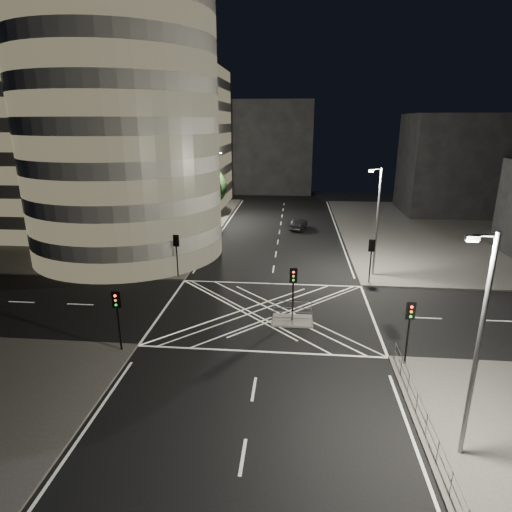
# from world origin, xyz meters

# --- Properties ---
(ground) EXTENTS (120.00, 120.00, 0.00)m
(ground) POSITION_xyz_m (0.00, 0.00, 0.00)
(ground) COLOR black
(ground) RESTS_ON ground
(sidewalk_far_left) EXTENTS (42.00, 42.00, 0.15)m
(sidewalk_far_left) POSITION_xyz_m (-29.00, 27.00, 0.07)
(sidewalk_far_left) COLOR #4C4A47
(sidewalk_far_left) RESTS_ON ground
(sidewalk_far_right) EXTENTS (42.00, 42.00, 0.15)m
(sidewalk_far_right) POSITION_xyz_m (29.00, 27.00, 0.07)
(sidewalk_far_right) COLOR #4C4A47
(sidewalk_far_right) RESTS_ON ground
(central_island) EXTENTS (3.00, 2.00, 0.15)m
(central_island) POSITION_xyz_m (2.00, -1.50, 0.07)
(central_island) COLOR slate
(central_island) RESTS_ON ground
(office_tower_curved) EXTENTS (30.00, 29.00, 27.20)m
(office_tower_curved) POSITION_xyz_m (-20.74, 18.74, 12.65)
(office_tower_curved) COLOR #989690
(office_tower_curved) RESTS_ON sidewalk_far_left
(office_block_rear) EXTENTS (24.00, 16.00, 22.00)m
(office_block_rear) POSITION_xyz_m (-22.00, 42.00, 11.15)
(office_block_rear) COLOR #989690
(office_block_rear) RESTS_ON sidewalk_far_left
(building_right_far) EXTENTS (14.00, 12.00, 15.00)m
(building_right_far) POSITION_xyz_m (26.00, 40.00, 7.65)
(building_right_far) COLOR black
(building_right_far) RESTS_ON sidewalk_far_right
(building_far_end) EXTENTS (18.00, 8.00, 18.00)m
(building_far_end) POSITION_xyz_m (-4.00, 58.00, 9.00)
(building_far_end) COLOR black
(building_far_end) RESTS_ON ground
(tree_a) EXTENTS (4.94, 4.94, 7.30)m
(tree_a) POSITION_xyz_m (-10.50, 9.00, 4.60)
(tree_a) COLOR black
(tree_a) RESTS_ON sidewalk_far_left
(tree_b) EXTENTS (4.85, 4.85, 7.81)m
(tree_b) POSITION_xyz_m (-10.50, 15.00, 5.16)
(tree_b) COLOR black
(tree_b) RESTS_ON sidewalk_far_left
(tree_c) EXTENTS (4.22, 4.22, 7.27)m
(tree_c) POSITION_xyz_m (-10.50, 21.00, 4.98)
(tree_c) COLOR black
(tree_c) RESTS_ON sidewalk_far_left
(tree_d) EXTENTS (4.98, 4.98, 7.94)m
(tree_d) POSITION_xyz_m (-10.50, 27.00, 5.22)
(tree_d) COLOR black
(tree_d) RESTS_ON sidewalk_far_left
(tree_e) EXTENTS (4.46, 4.46, 7.13)m
(tree_e) POSITION_xyz_m (-10.50, 33.00, 4.70)
(tree_e) COLOR black
(tree_e) RESTS_ON sidewalk_far_left
(traffic_signal_fl) EXTENTS (0.55, 0.22, 4.00)m
(traffic_signal_fl) POSITION_xyz_m (-8.80, 6.80, 2.91)
(traffic_signal_fl) COLOR black
(traffic_signal_fl) RESTS_ON sidewalk_far_left
(traffic_signal_nl) EXTENTS (0.55, 0.22, 4.00)m
(traffic_signal_nl) POSITION_xyz_m (-8.80, -6.80, 2.91)
(traffic_signal_nl) COLOR black
(traffic_signal_nl) RESTS_ON sidewalk_near_left
(traffic_signal_fr) EXTENTS (0.55, 0.22, 4.00)m
(traffic_signal_fr) POSITION_xyz_m (8.80, 6.80, 2.91)
(traffic_signal_fr) COLOR black
(traffic_signal_fr) RESTS_ON sidewalk_far_right
(traffic_signal_nr) EXTENTS (0.55, 0.22, 4.00)m
(traffic_signal_nr) POSITION_xyz_m (8.80, -6.80, 2.91)
(traffic_signal_nr) COLOR black
(traffic_signal_nr) RESTS_ON sidewalk_near_right
(traffic_signal_island) EXTENTS (0.55, 0.22, 4.00)m
(traffic_signal_island) POSITION_xyz_m (2.00, -1.50, 2.91)
(traffic_signal_island) COLOR black
(traffic_signal_island) RESTS_ON central_island
(street_lamp_left_near) EXTENTS (1.25, 0.25, 10.00)m
(street_lamp_left_near) POSITION_xyz_m (-9.44, 12.00, 5.54)
(street_lamp_left_near) COLOR slate
(street_lamp_left_near) RESTS_ON sidewalk_far_left
(street_lamp_left_far) EXTENTS (1.25, 0.25, 10.00)m
(street_lamp_left_far) POSITION_xyz_m (-9.44, 30.00, 5.54)
(street_lamp_left_far) COLOR slate
(street_lamp_left_far) RESTS_ON sidewalk_far_left
(street_lamp_right_far) EXTENTS (1.25, 0.25, 10.00)m
(street_lamp_right_far) POSITION_xyz_m (9.44, 9.00, 5.54)
(street_lamp_right_far) COLOR slate
(street_lamp_right_far) RESTS_ON sidewalk_far_right
(street_lamp_right_near) EXTENTS (1.25, 0.25, 10.00)m
(street_lamp_right_near) POSITION_xyz_m (9.44, -14.00, 5.54)
(street_lamp_right_near) COLOR slate
(street_lamp_right_near) RESTS_ON sidewalk_near_right
(railing_near_right) EXTENTS (0.06, 11.70, 1.10)m
(railing_near_right) POSITION_xyz_m (8.30, -12.15, 0.70)
(railing_near_right) COLOR slate
(railing_near_right) RESTS_ON sidewalk_near_right
(railing_island_south) EXTENTS (2.80, 0.06, 1.10)m
(railing_island_south) POSITION_xyz_m (2.00, -2.40, 0.70)
(railing_island_south) COLOR slate
(railing_island_south) RESTS_ON central_island
(railing_island_north) EXTENTS (2.80, 0.06, 1.10)m
(railing_island_north) POSITION_xyz_m (2.00, -0.60, 0.70)
(railing_island_north) COLOR slate
(railing_island_north) RESTS_ON central_island
(sedan) EXTENTS (2.54, 4.57, 1.43)m
(sedan) POSITION_xyz_m (2.54, 26.57, 0.71)
(sedan) COLOR black
(sedan) RESTS_ON ground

